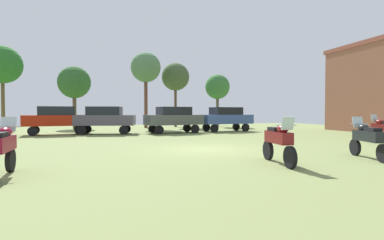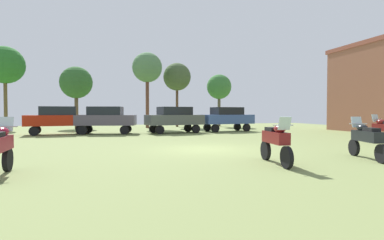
{
  "view_description": "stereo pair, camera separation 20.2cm",
  "coord_description": "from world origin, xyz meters",
  "px_view_note": "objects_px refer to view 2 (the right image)",
  "views": [
    {
      "loc": [
        -4.04,
        -12.14,
        1.63
      ],
      "look_at": [
        0.69,
        4.89,
        1.15
      ],
      "focal_mm": 27.74,
      "sensor_mm": 36.0,
      "label": 1
    },
    {
      "loc": [
        -3.85,
        -12.19,
        1.63
      ],
      "look_at": [
        0.69,
        4.89,
        1.15
      ],
      "focal_mm": 27.74,
      "sensor_mm": 36.0,
      "label": 2
    }
  ],
  "objects_px": {
    "motorcycle_7": "(276,141)",
    "car_3": "(106,118)",
    "tree_3": "(177,77)",
    "car_1": "(175,118)",
    "tree_4": "(219,87)",
    "car_2": "(58,118)",
    "tree_1": "(5,65)",
    "tree_5": "(147,68)",
    "car_4": "(227,117)",
    "tree_2": "(76,83)",
    "motorcycle_3": "(366,138)"
  },
  "relations": [
    {
      "from": "car_4",
      "to": "tree_2",
      "type": "distance_m",
      "value": 15.68
    },
    {
      "from": "tree_5",
      "to": "tree_4",
      "type": "bearing_deg",
      "value": 8.28
    },
    {
      "from": "motorcycle_7",
      "to": "tree_1",
      "type": "xyz_separation_m",
      "value": [
        -14.62,
        23.28,
        5.25
      ]
    },
    {
      "from": "tree_1",
      "to": "car_3",
      "type": "bearing_deg",
      "value": -43.54
    },
    {
      "from": "car_1",
      "to": "tree_4",
      "type": "relative_size",
      "value": 0.79
    },
    {
      "from": "car_4",
      "to": "tree_5",
      "type": "xyz_separation_m",
      "value": [
        -5.78,
        7.09,
        4.85
      ]
    },
    {
      "from": "tree_4",
      "to": "motorcycle_3",
      "type": "bearing_deg",
      "value": -97.64
    },
    {
      "from": "car_1",
      "to": "car_4",
      "type": "relative_size",
      "value": 1.01
    },
    {
      "from": "car_4",
      "to": "tree_4",
      "type": "xyz_separation_m",
      "value": [
        2.33,
        8.27,
        3.21
      ]
    },
    {
      "from": "car_4",
      "to": "tree_1",
      "type": "distance_m",
      "value": 21.23
    },
    {
      "from": "car_2",
      "to": "car_3",
      "type": "xyz_separation_m",
      "value": [
        3.28,
        -0.26,
        0.0
      ]
    },
    {
      "from": "tree_2",
      "to": "tree_3",
      "type": "height_order",
      "value": "tree_3"
    },
    {
      "from": "tree_3",
      "to": "tree_4",
      "type": "distance_m",
      "value": 4.85
    },
    {
      "from": "tree_1",
      "to": "tree_2",
      "type": "xyz_separation_m",
      "value": [
        6.22,
        0.19,
        -1.46
      ]
    },
    {
      "from": "car_1",
      "to": "tree_5",
      "type": "relative_size",
      "value": 0.6
    },
    {
      "from": "motorcycle_7",
      "to": "car_1",
      "type": "relative_size",
      "value": 0.48
    },
    {
      "from": "car_1",
      "to": "tree_4",
      "type": "xyz_separation_m",
      "value": [
        6.92,
        9.07,
        3.21
      ]
    },
    {
      "from": "car_4",
      "to": "tree_3",
      "type": "relative_size",
      "value": 0.65
    },
    {
      "from": "tree_1",
      "to": "tree_3",
      "type": "distance_m",
      "value": 16.51
    },
    {
      "from": "motorcycle_3",
      "to": "tree_4",
      "type": "bearing_deg",
      "value": 98.23
    },
    {
      "from": "motorcycle_3",
      "to": "tree_2",
      "type": "relative_size",
      "value": 0.36
    },
    {
      "from": "car_1",
      "to": "tree_5",
      "type": "height_order",
      "value": "tree_5"
    },
    {
      "from": "motorcycle_3",
      "to": "tree_4",
      "type": "xyz_separation_m",
      "value": [
        3.09,
        23.06,
        3.67
      ]
    },
    {
      "from": "motorcycle_7",
      "to": "tree_4",
      "type": "xyz_separation_m",
      "value": [
        6.61,
        23.14,
        3.65
      ]
    },
    {
      "from": "motorcycle_3",
      "to": "tree_3",
      "type": "height_order",
      "value": "tree_3"
    },
    {
      "from": "car_1",
      "to": "car_4",
      "type": "height_order",
      "value": "same"
    },
    {
      "from": "tree_3",
      "to": "tree_4",
      "type": "relative_size",
      "value": 1.19
    },
    {
      "from": "tree_3",
      "to": "motorcycle_7",
      "type": "bearing_deg",
      "value": -94.58
    },
    {
      "from": "tree_3",
      "to": "tree_1",
      "type": "bearing_deg",
      "value": -179.31
    },
    {
      "from": "tree_4",
      "to": "car_3",
      "type": "bearing_deg",
      "value": -144.22
    },
    {
      "from": "car_1",
      "to": "tree_2",
      "type": "bearing_deg",
      "value": 29.45
    },
    {
      "from": "car_1",
      "to": "tree_2",
      "type": "distance_m",
      "value": 12.85
    },
    {
      "from": "car_4",
      "to": "motorcycle_7",
      "type": "bearing_deg",
      "value": 155.47
    },
    {
      "from": "tree_4",
      "to": "tree_5",
      "type": "distance_m",
      "value": 8.36
    },
    {
      "from": "motorcycle_7",
      "to": "tree_2",
      "type": "distance_m",
      "value": 25.22
    },
    {
      "from": "car_4",
      "to": "car_1",
      "type": "bearing_deg",
      "value": 91.36
    },
    {
      "from": "tree_1",
      "to": "car_2",
      "type": "bearing_deg",
      "value": -55.0
    },
    {
      "from": "motorcycle_7",
      "to": "car_1",
      "type": "distance_m",
      "value": 14.08
    },
    {
      "from": "motorcycle_7",
      "to": "car_3",
      "type": "height_order",
      "value": "car_3"
    },
    {
      "from": "motorcycle_3",
      "to": "car_1",
      "type": "height_order",
      "value": "car_1"
    },
    {
      "from": "car_2",
      "to": "car_1",
      "type": "bearing_deg",
      "value": -101.99
    },
    {
      "from": "tree_2",
      "to": "tree_3",
      "type": "distance_m",
      "value": 10.32
    },
    {
      "from": "car_2",
      "to": "tree_4",
      "type": "relative_size",
      "value": 0.77
    },
    {
      "from": "car_4",
      "to": "tree_5",
      "type": "distance_m",
      "value": 10.36
    },
    {
      "from": "car_3",
      "to": "tree_3",
      "type": "xyz_separation_m",
      "value": [
        7.26,
        8.98,
        4.22
      ]
    },
    {
      "from": "tree_3",
      "to": "tree_4",
      "type": "height_order",
      "value": "tree_3"
    },
    {
      "from": "car_1",
      "to": "tree_2",
      "type": "xyz_separation_m",
      "value": [
        -8.09,
        9.4,
        3.34
      ]
    },
    {
      "from": "car_1",
      "to": "tree_3",
      "type": "xyz_separation_m",
      "value": [
        2.19,
        9.4,
        4.22
      ]
    },
    {
      "from": "tree_1",
      "to": "tree_5",
      "type": "height_order",
      "value": "tree_1"
    },
    {
      "from": "car_2",
      "to": "tree_5",
      "type": "height_order",
      "value": "tree_5"
    }
  ]
}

